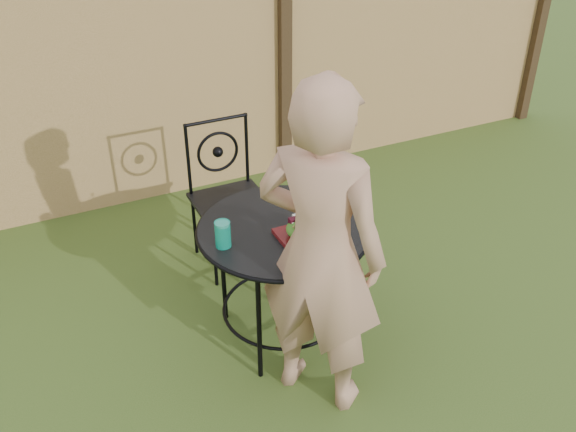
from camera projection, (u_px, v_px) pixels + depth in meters
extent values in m
plane|color=#2C4716|center=(234.00, 393.00, 3.34)|extent=(60.00, 60.00, 0.00)
cube|color=tan|center=(116.00, 90.00, 4.55)|extent=(8.00, 0.05, 1.80)
cube|color=black|center=(285.00, 60.00, 4.96)|extent=(0.09, 0.09, 1.90)
cube|color=black|center=(540.00, 21.00, 5.90)|extent=(0.09, 0.09, 1.90)
cylinder|color=black|center=(284.00, 228.00, 3.36)|extent=(0.90, 0.90, 0.02)
torus|color=black|center=(284.00, 229.00, 3.37)|extent=(0.92, 0.92, 0.02)
torus|color=black|center=(284.00, 307.00, 3.64)|extent=(0.70, 0.70, 0.02)
cylinder|color=black|center=(305.00, 247.00, 3.85)|extent=(0.03, 0.03, 0.71)
cylinder|color=black|center=(223.00, 270.00, 3.66)|extent=(0.03, 0.03, 0.71)
cylinder|color=black|center=(259.00, 325.00, 3.26)|extent=(0.03, 0.03, 0.71)
cylinder|color=black|center=(348.00, 297.00, 3.45)|extent=(0.03, 0.03, 0.71)
cube|color=black|center=(232.00, 203.00, 4.10)|extent=(0.46, 0.46, 0.03)
cylinder|color=black|center=(216.00, 120.00, 4.00)|extent=(0.42, 0.02, 0.02)
torus|color=black|center=(218.00, 152.00, 4.12)|extent=(0.28, 0.02, 0.28)
cylinder|color=black|center=(215.00, 257.00, 4.00)|extent=(0.02, 0.02, 0.44)
cylinder|color=black|center=(273.00, 241.00, 4.14)|extent=(0.02, 0.02, 0.44)
cylinder|color=black|center=(195.00, 225.00, 4.30)|extent=(0.02, 0.02, 0.44)
cylinder|color=black|center=(250.00, 212.00, 4.45)|extent=(0.02, 0.02, 0.44)
cylinder|color=black|center=(188.00, 161.00, 4.06)|extent=(0.02, 0.02, 0.50)
cylinder|color=black|center=(247.00, 149.00, 4.20)|extent=(0.02, 0.02, 0.50)
imported|color=tan|center=(320.00, 253.00, 2.92)|extent=(0.71, 0.75, 1.72)
cube|color=#470A10|center=(307.00, 237.00, 3.25)|extent=(0.27, 0.27, 0.02)
ellipsoid|color=#235614|center=(307.00, 229.00, 3.22)|extent=(0.21, 0.21, 0.08)
cylinder|color=silver|center=(309.00, 206.00, 3.16)|extent=(0.01, 0.01, 0.18)
cylinder|color=#0C9477|center=(223.00, 234.00, 3.17)|extent=(0.08, 0.08, 0.14)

